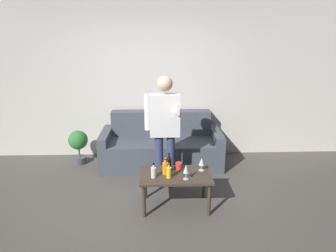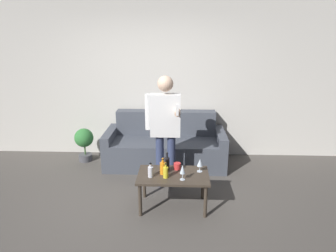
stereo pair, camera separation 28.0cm
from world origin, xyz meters
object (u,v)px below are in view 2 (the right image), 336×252
bottle_orange (166,172)px  person_standing_front (165,124)px  couch (165,146)px  coffee_table (173,179)px

bottle_orange → person_standing_front: bearing=93.4°
person_standing_front → bottle_orange: bearing=-86.6°
couch → bottle_orange: couch is taller
couch → coffee_table: size_ratio=2.23×
coffee_table → person_standing_front: bearing=103.1°
coffee_table → bottle_orange: (-0.09, -0.09, 0.13)m
person_standing_front → coffee_table: bearing=-76.9°
couch → person_standing_front: size_ratio=1.23×
coffee_table → person_standing_front: person_standing_front is taller
bottle_orange → person_standing_front: size_ratio=0.12×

